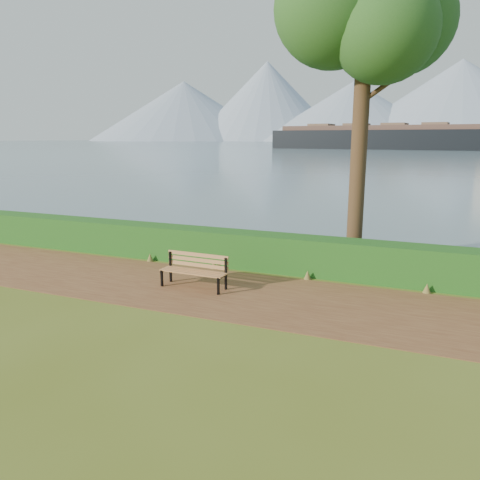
% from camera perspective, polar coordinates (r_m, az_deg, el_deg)
% --- Properties ---
extents(ground, '(140.00, 140.00, 0.00)m').
position_cam_1_polar(ground, '(11.02, -2.59, -6.83)').
color(ground, '#53601B').
rests_on(ground, ground).
extents(path, '(40.00, 3.40, 0.01)m').
position_cam_1_polar(path, '(11.28, -1.95, -6.34)').
color(path, brown).
rests_on(path, ground).
extents(hedge, '(32.00, 0.85, 1.00)m').
position_cam_1_polar(hedge, '(13.19, 2.11, -1.31)').
color(hedge, '#184B15').
rests_on(hedge, ground).
extents(water, '(700.00, 510.00, 0.00)m').
position_cam_1_polar(water, '(269.50, 21.64, 10.84)').
color(water, slate).
rests_on(water, ground).
extents(mountains, '(585.00, 190.00, 70.00)m').
position_cam_1_polar(mountains, '(416.40, 21.01, 14.99)').
color(mountains, gray).
rests_on(mountains, ground).
extents(bench, '(1.69, 0.54, 0.84)m').
position_cam_1_polar(bench, '(11.55, -5.51, -3.45)').
color(bench, black).
rests_on(bench, ground).
extents(tree, '(4.66, 4.15, 9.64)m').
position_cam_1_polar(tree, '(14.25, 15.19, 26.39)').
color(tree, '#382217').
rests_on(tree, ground).
extents(cargo_ship, '(78.83, 20.58, 23.67)m').
position_cam_1_polar(cargo_ship, '(146.60, 20.38, 11.67)').
color(cargo_ship, black).
rests_on(cargo_ship, ground).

